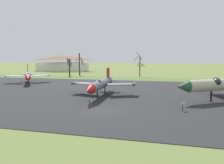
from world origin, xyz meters
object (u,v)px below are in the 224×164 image
object	(u,v)px
info_placard_front_right	(90,100)
info_placard_rear_center	(24,85)
jet_fighter_front_right	(101,84)
visitor_building	(63,63)
info_placard_front_left	(183,106)
jet_fighter_rear_center	(28,76)

from	to	relation	value
info_placard_front_right	info_placard_rear_center	xyz separation A→B (m)	(-19.84, 13.04, 0.03)
jet_fighter_front_right	visitor_building	size ratio (longest dim) A/B	0.59
info_placard_front_left	visitor_building	xyz separation A→B (m)	(-55.05, 76.86, 3.36)
jet_fighter_rear_center	visitor_building	distance (m)	59.15
info_placard_front_right	info_placard_rear_center	bearing A→B (deg)	146.68
jet_fighter_front_right	info_placard_rear_center	world-z (taller)	jet_fighter_front_right
jet_fighter_front_right	info_placard_front_right	distance (m)	6.65
info_placard_front_right	info_placard_rear_center	world-z (taller)	info_placard_rear_center
info_placard_front_left	info_placard_rear_center	world-z (taller)	info_placard_front_left
info_placard_front_left	jet_fighter_rear_center	distance (m)	41.50
jet_fighter_front_right	info_placard_front_right	world-z (taller)	jet_fighter_front_right
info_placard_front_right	visitor_building	bearing A→B (deg)	119.56
info_placard_rear_center	jet_fighter_rear_center	bearing A→B (deg)	119.47
jet_fighter_front_right	info_placard_front_left	bearing A→B (deg)	-30.72
jet_fighter_front_right	info_placard_rear_center	bearing A→B (deg)	161.27
info_placard_front_left	jet_fighter_front_right	xyz separation A→B (m)	(-12.43, 7.39, 1.40)
jet_fighter_rear_center	info_placard_front_left	bearing A→B (deg)	-30.37
info_placard_front_left	jet_fighter_rear_center	world-z (taller)	jet_fighter_rear_center
info_placard_front_left	visitor_building	world-z (taller)	visitor_building
info_placard_rear_center	visitor_building	distance (m)	67.14
info_placard_rear_center	visitor_building	size ratio (longest dim) A/B	0.04
info_placard_front_right	jet_fighter_rear_center	size ratio (longest dim) A/B	0.07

